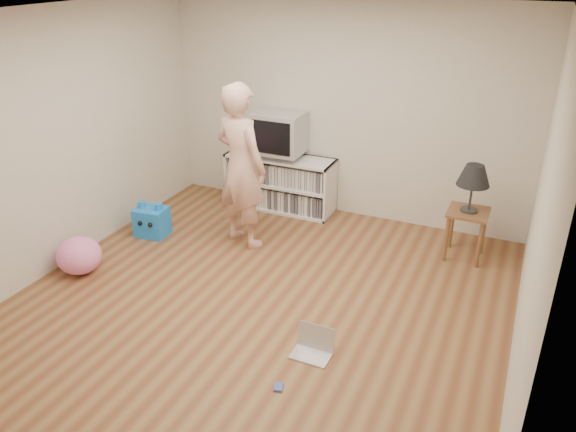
# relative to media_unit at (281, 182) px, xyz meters

# --- Properties ---
(ground) EXTENTS (4.50, 4.50, 0.00)m
(ground) POSITION_rel_media_unit_xyz_m (0.74, -2.04, -0.35)
(ground) COLOR brown
(ground) RESTS_ON ground
(walls) EXTENTS (4.52, 4.52, 2.60)m
(walls) POSITION_rel_media_unit_xyz_m (0.74, -2.04, 0.95)
(walls) COLOR beige
(walls) RESTS_ON ground
(ceiling) EXTENTS (4.50, 4.50, 0.01)m
(ceiling) POSITION_rel_media_unit_xyz_m (0.74, -2.04, 2.25)
(ceiling) COLOR white
(ceiling) RESTS_ON walls
(media_unit) EXTENTS (1.40, 0.45, 0.70)m
(media_unit) POSITION_rel_media_unit_xyz_m (0.00, 0.00, 0.00)
(media_unit) COLOR white
(media_unit) RESTS_ON ground
(dvd_deck) EXTENTS (0.45, 0.35, 0.07)m
(dvd_deck) POSITION_rel_media_unit_xyz_m (-0.00, -0.02, 0.39)
(dvd_deck) COLOR gray
(dvd_deck) RESTS_ON media_unit
(crt_tv) EXTENTS (0.60, 0.53, 0.50)m
(crt_tv) POSITION_rel_media_unit_xyz_m (-0.00, -0.02, 0.67)
(crt_tv) COLOR #AAAAAF
(crt_tv) RESTS_ON dvd_deck
(side_table) EXTENTS (0.42, 0.42, 0.55)m
(side_table) POSITION_rel_media_unit_xyz_m (2.37, -0.39, 0.07)
(side_table) COLOR brown
(side_table) RESTS_ON ground
(table_lamp) EXTENTS (0.34, 0.34, 0.52)m
(table_lamp) POSITION_rel_media_unit_xyz_m (2.37, -0.39, 0.59)
(table_lamp) COLOR #333333
(table_lamp) RESTS_ON side_table
(person) EXTENTS (0.77, 0.62, 1.84)m
(person) POSITION_rel_media_unit_xyz_m (0.01, -1.05, 0.57)
(person) COLOR beige
(person) RESTS_ON ground
(laptop) EXTENTS (0.32, 0.26, 0.22)m
(laptop) POSITION_rel_media_unit_xyz_m (1.48, -2.57, -0.29)
(laptop) COLOR silver
(laptop) RESTS_ON ground
(playing_cards) EXTENTS (0.09, 0.10, 0.02)m
(playing_cards) POSITION_rel_media_unit_xyz_m (1.40, -3.08, -0.34)
(playing_cards) COLOR #435CB3
(playing_cards) RESTS_ON ground
(plush_blue) EXTENTS (0.39, 0.34, 0.41)m
(plush_blue) POSITION_rel_media_unit_xyz_m (-1.05, -1.34, -0.17)
(plush_blue) COLOR blue
(plush_blue) RESTS_ON ground
(plush_pink) EXTENTS (0.53, 0.53, 0.39)m
(plush_pink) POSITION_rel_media_unit_xyz_m (-1.21, -2.35, -0.16)
(plush_pink) COLOR pink
(plush_pink) RESTS_ON ground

